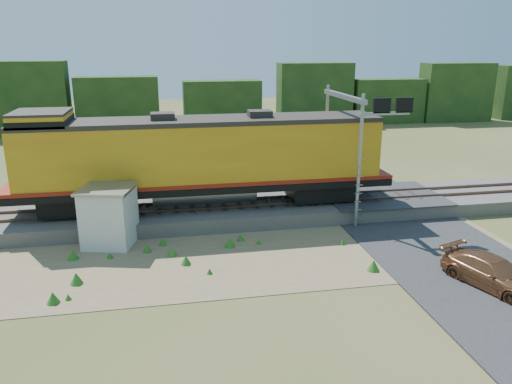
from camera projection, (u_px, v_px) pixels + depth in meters
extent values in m
plane|color=#475123|center=(296.00, 257.00, 23.63)|extent=(140.00, 140.00, 0.00)
cube|color=slate|center=(269.00, 209.00, 29.17)|extent=(70.00, 5.00, 0.80)
cube|color=brown|center=(272.00, 205.00, 28.35)|extent=(70.00, 0.10, 0.16)
cube|color=brown|center=(267.00, 198.00, 29.71)|extent=(70.00, 0.10, 0.16)
cube|color=#8C7754|center=(253.00, 255.00, 23.75)|extent=(26.00, 8.00, 0.03)
cube|color=#38383A|center=(382.00, 195.00, 30.28)|extent=(7.00, 5.20, 0.06)
cube|color=#38383A|center=(308.00, 153.00, 45.57)|extent=(7.00, 24.00, 0.08)
cube|color=#183513|center=(213.00, 100.00, 58.47)|extent=(36.00, 3.00, 6.50)
cube|color=black|center=(78.00, 202.00, 27.00)|extent=(3.80, 2.43, 0.95)
cube|color=black|center=(321.00, 189.00, 29.41)|extent=(3.80, 2.43, 0.95)
cube|color=black|center=(204.00, 184.00, 28.01)|extent=(21.09, 3.16, 0.38)
cylinder|color=gray|center=(205.00, 193.00, 28.16)|extent=(5.80, 1.27, 1.27)
cube|color=gold|center=(203.00, 153.00, 27.49)|extent=(19.51, 3.06, 3.27)
cube|color=maroon|center=(204.00, 179.00, 27.92)|extent=(21.09, 3.22, 0.19)
cube|color=#28231E|center=(202.00, 121.00, 26.98)|extent=(19.51, 3.11, 0.25)
cube|color=gold|center=(41.00, 120.00, 25.46)|extent=(2.74, 3.06, 0.74)
cube|color=#28231E|center=(40.00, 112.00, 25.34)|extent=(2.74, 3.11, 0.13)
cube|color=black|center=(41.00, 121.00, 25.48)|extent=(2.79, 3.11, 0.37)
cube|color=maroon|center=(15.00, 167.00, 25.86)|extent=(0.11, 2.11, 1.27)
cube|color=#28231E|center=(163.00, 117.00, 26.54)|extent=(1.27, 1.05, 0.47)
cube|color=#28231E|center=(260.00, 115.00, 27.47)|extent=(1.27, 1.05, 0.47)
cube|color=silver|center=(109.00, 217.00, 24.72)|extent=(2.78, 2.78, 2.85)
cube|color=gray|center=(107.00, 189.00, 24.29)|extent=(3.05, 3.05, 0.14)
cylinder|color=gray|center=(359.00, 163.00, 26.35)|extent=(0.19, 0.19, 7.25)
cylinder|color=gray|center=(326.00, 143.00, 31.62)|extent=(0.19, 0.19, 7.25)
cube|color=gray|center=(344.00, 96.00, 28.06)|extent=(0.26, 6.20, 0.26)
cube|color=gray|center=(385.00, 114.00, 25.82)|extent=(2.69, 0.16, 0.16)
cube|color=black|center=(382.00, 106.00, 25.67)|extent=(0.93, 0.16, 0.78)
cube|color=black|center=(404.00, 105.00, 25.89)|extent=(0.93, 0.16, 0.78)
imported|color=brown|center=(493.00, 273.00, 20.54)|extent=(3.16, 4.73, 1.27)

